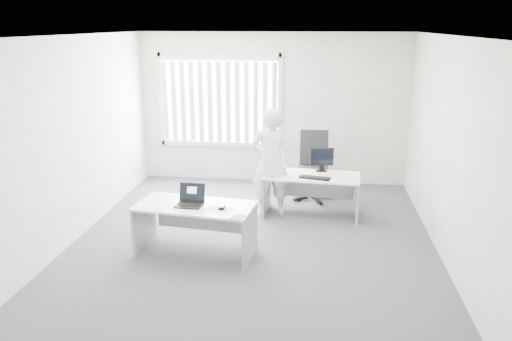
# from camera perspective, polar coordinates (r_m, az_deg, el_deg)

# --- Properties ---
(ground) EXTENTS (6.00, 6.00, 0.00)m
(ground) POSITION_cam_1_polar(r_m,az_deg,el_deg) (6.95, -0.47, -8.60)
(ground) COLOR #595962
(ground) RESTS_ON ground
(wall_back) EXTENTS (5.00, 0.02, 2.80)m
(wall_back) POSITION_cam_1_polar(r_m,az_deg,el_deg) (9.40, 1.93, 7.02)
(wall_back) COLOR silver
(wall_back) RESTS_ON ground
(wall_front) EXTENTS (5.00, 0.02, 2.80)m
(wall_front) POSITION_cam_1_polar(r_m,az_deg,el_deg) (3.68, -6.71, -8.48)
(wall_front) COLOR silver
(wall_front) RESTS_ON ground
(wall_left) EXTENTS (0.02, 6.00, 2.80)m
(wall_left) POSITION_cam_1_polar(r_m,az_deg,el_deg) (7.24, -20.55, 3.10)
(wall_left) COLOR silver
(wall_left) RESTS_ON ground
(wall_right) EXTENTS (0.02, 6.00, 2.80)m
(wall_right) POSITION_cam_1_polar(r_m,az_deg,el_deg) (6.64, 21.43, 1.86)
(wall_right) COLOR silver
(wall_right) RESTS_ON ground
(ceiling) EXTENTS (5.00, 6.00, 0.02)m
(ceiling) POSITION_cam_1_polar(r_m,az_deg,el_deg) (6.29, -0.53, 15.16)
(ceiling) COLOR white
(ceiling) RESTS_ON wall_back
(window) EXTENTS (2.32, 0.06, 1.76)m
(window) POSITION_cam_1_polar(r_m,az_deg,el_deg) (9.48, -4.17, 7.99)
(window) COLOR silver
(window) RESTS_ON wall_back
(blinds) EXTENTS (2.20, 0.10, 1.50)m
(blinds) POSITION_cam_1_polar(r_m,az_deg,el_deg) (9.43, -4.24, 7.75)
(blinds) COLOR silver
(blinds) RESTS_ON wall_back
(desk_near) EXTENTS (1.59, 0.89, 0.69)m
(desk_near) POSITION_cam_1_polar(r_m,az_deg,el_deg) (6.58, -6.97, -5.49)
(desk_near) COLOR white
(desk_near) RESTS_ON ground
(desk_far) EXTENTS (1.52, 0.80, 0.67)m
(desk_far) POSITION_cam_1_polar(r_m,az_deg,el_deg) (7.87, 6.35, -1.84)
(desk_far) COLOR white
(desk_far) RESTS_ON ground
(office_chair) EXTENTS (0.70, 0.70, 1.17)m
(office_chair) POSITION_cam_1_polar(r_m,az_deg,el_deg) (8.75, 6.57, -0.78)
(office_chair) COLOR black
(office_chair) RESTS_ON ground
(person) EXTENTS (0.71, 0.55, 1.74)m
(person) POSITION_cam_1_polar(r_m,az_deg,el_deg) (7.74, 1.69, 0.92)
(person) COLOR silver
(person) RESTS_ON ground
(laptop) EXTENTS (0.36, 0.32, 0.26)m
(laptop) POSITION_cam_1_polar(r_m,az_deg,el_deg) (6.43, -7.71, -2.95)
(laptop) COLOR black
(laptop) RESTS_ON desk_near
(paper_sheet) EXTENTS (0.37, 0.29, 0.00)m
(paper_sheet) POSITION_cam_1_polar(r_m,az_deg,el_deg) (6.32, -4.17, -4.47)
(paper_sheet) COLOR white
(paper_sheet) RESTS_ON desk_near
(mouse) EXTENTS (0.07, 0.12, 0.05)m
(mouse) POSITION_cam_1_polar(r_m,az_deg,el_deg) (6.33, -3.92, -4.18)
(mouse) COLOR silver
(mouse) RESTS_ON paper_sheet
(booklet) EXTENTS (0.20, 0.23, 0.01)m
(booklet) POSITION_cam_1_polar(r_m,az_deg,el_deg) (6.06, -2.13, -5.32)
(booklet) COLOR white
(booklet) RESTS_ON desk_near
(keyboard) EXTENTS (0.49, 0.26, 0.02)m
(keyboard) POSITION_cam_1_polar(r_m,az_deg,el_deg) (7.65, 6.75, -0.83)
(keyboard) COLOR black
(keyboard) RESTS_ON desk_far
(monitor) EXTENTS (0.39, 0.19, 0.38)m
(monitor) POSITION_cam_1_polar(r_m,az_deg,el_deg) (7.99, 7.52, 1.24)
(monitor) COLOR black
(monitor) RESTS_ON desk_far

